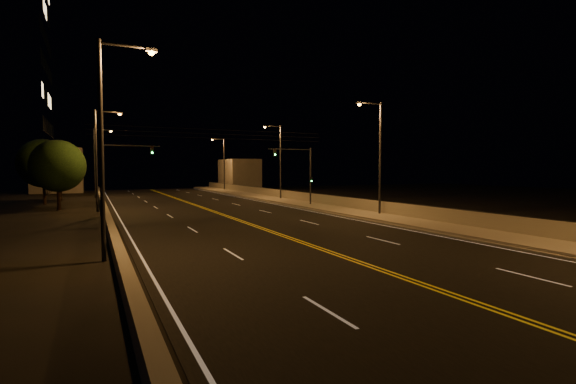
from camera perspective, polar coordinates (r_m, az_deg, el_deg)
name	(u,v)px	position (r m, az deg, el deg)	size (l,w,h in m)	color
ground	(481,305)	(14.37, 24.87, -13.89)	(160.00, 160.00, 0.00)	black
road	(252,225)	(30.93, -4.95, -4.51)	(18.00, 120.00, 0.02)	black
sidewalk	(372,216)	(36.07, 11.38, -3.24)	(3.60, 120.00, 0.30)	gray
curb	(353,218)	(35.00, 8.92, -3.53)	(0.14, 120.00, 0.15)	gray
parapet_wall	(387,208)	(37.01, 13.44, -2.09)	(0.30, 120.00, 1.00)	gray
jersey_barrier	(110,228)	(29.02, -23.12, -4.55)	(0.45, 120.00, 0.74)	gray
distant_building_right	(239,174)	(85.20, -6.69, 2.41)	(6.00, 10.00, 6.06)	gray
distant_building_left	(58,170)	(83.34, -28.98, 2.60)	(8.00, 8.00, 7.75)	gray
parapet_rail	(388,201)	(36.97, 13.45, -1.27)	(0.06, 0.06, 120.00)	black
lane_markings	(252,225)	(30.86, -4.91, -4.51)	(17.32, 116.00, 0.00)	silver
streetlight_1	(378,152)	(36.53, 12.17, 5.43)	(2.55, 0.28, 9.81)	#2D2D33
streetlight_2	(279,158)	(54.55, -1.28, 4.74)	(2.55, 0.28, 9.81)	#2D2D33
streetlight_3	(223,161)	(78.70, -8.91, 4.22)	(2.55, 0.28, 9.81)	#2D2D33
streetlight_4	(107,136)	(20.33, -23.46, 7.09)	(2.55, 0.28, 9.81)	#2D2D33
streetlight_5	(99,153)	(44.09, -24.44, 4.82)	(2.55, 0.28, 9.81)	#2D2D33
streetlight_6	(97,158)	(64.72, -24.71, 4.20)	(2.55, 0.28, 9.81)	#2D2D33
traffic_signal_right	(303,170)	(45.08, 2.02, 3.04)	(5.11, 0.31, 6.43)	#2D2D33
traffic_signal_left	(114,170)	(40.11, -22.72, 2.78)	(5.11, 0.31, 6.43)	#2D2D33
overhead_wires	(216,134)	(39.83, -9.79, 7.83)	(22.00, 0.03, 0.83)	black
tree_0	(58,166)	(47.53, -28.95, 3.14)	(5.19, 5.19, 7.04)	black
tree_1	(44,163)	(55.75, -30.44, 3.39)	(5.59, 5.59, 7.58)	black
tree_2	(60,163)	(62.26, -28.75, 3.45)	(5.68, 5.68, 7.70)	black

